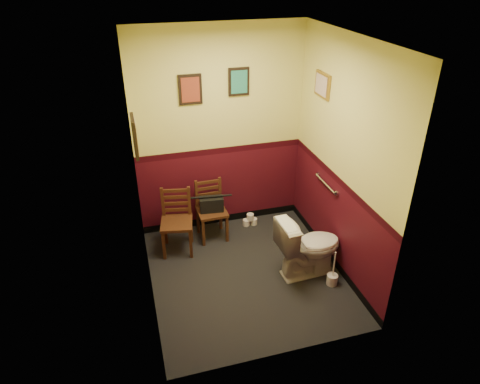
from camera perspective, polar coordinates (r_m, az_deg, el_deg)
The scene contains 17 objects.
floor at distance 5.22m, azimuth 0.77°, elevation -10.94°, with size 2.20×2.40×0.00m, color black.
ceiling at distance 4.04m, azimuth 1.03°, elevation 19.76°, with size 2.20×2.40×0.00m, color silver.
wall_back at distance 5.53m, azimuth -2.73°, elevation 7.82°, with size 2.20×2.70×0.00m, color #430B17.
wall_front at distance 3.50m, azimuth 6.56°, elevation -6.17°, with size 2.20×2.70×0.00m, color #430B17.
wall_left at distance 4.31m, azimuth -13.26°, elevation 0.54°, with size 2.40×2.70×0.00m, color #430B17.
wall_right at distance 4.87m, azimuth 13.41°, elevation 3.95°, with size 2.40×2.70×0.00m, color #430B17.
grab_bar at distance 5.23m, azimuth 11.35°, elevation 1.09°, with size 0.05×0.56×0.06m.
framed_print_back_a at distance 5.25m, azimuth -6.65°, elevation 13.42°, with size 0.28×0.04×0.36m.
framed_print_back_b at distance 5.36m, azimuth -0.16°, elevation 14.50°, with size 0.26×0.04×0.34m.
framed_print_left at distance 4.20m, azimuth -13.85°, elevation 7.21°, with size 0.04×0.30×0.38m.
framed_print_right at distance 5.12m, azimuth 10.93°, elevation 13.85°, with size 0.04×0.34×0.28m.
toilet at distance 5.08m, azimuth 9.16°, elevation -7.19°, with size 0.43×0.77×0.75m, color white.
toilet_brush at distance 5.16m, azimuth 12.19°, elevation -11.25°, with size 0.13×0.13×0.46m.
chair_left at distance 5.45m, azimuth -8.43°, elevation -3.89°, with size 0.45×0.45×0.83m.
chair_right at distance 5.66m, azimuth -3.87°, elevation -2.42°, with size 0.38×0.38×0.80m.
handbag at distance 5.57m, azimuth -3.82°, elevation -1.61°, with size 0.32×0.19×0.22m.
tp_stack at distance 6.04m, azimuth 1.35°, elevation -3.78°, with size 0.21×0.11×0.18m.
Camera 1 is at (-1.16, -3.81, 3.37)m, focal length 32.00 mm.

